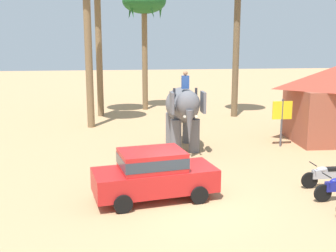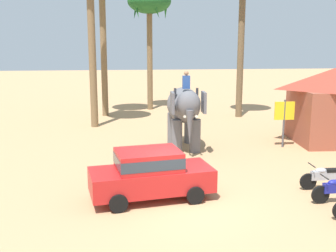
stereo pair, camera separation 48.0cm
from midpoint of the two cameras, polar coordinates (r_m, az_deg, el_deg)
ground_plane at (r=13.90m, az=1.43°, el=-10.78°), size 120.00×120.00×0.00m
car_sedan_foreground at (r=14.15m, az=-2.93°, el=-6.37°), size 4.34×2.41×1.70m
elephant_with_mahout at (r=20.33m, az=1.38°, el=2.34°), size 1.60×3.86×3.88m
motorcycle_fourth_in_row at (r=16.27m, az=19.84°, el=-6.35°), size 1.80×0.55×0.94m
palm_tree_far_back at (r=31.86m, az=-3.71°, el=16.10°), size 3.20×3.20×8.91m
roadside_hut at (r=23.46m, az=21.35°, el=3.14°), size 5.16×4.40×4.00m
signboard_yellow at (r=21.50m, az=14.66°, el=1.67°), size 1.00×0.10×2.40m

